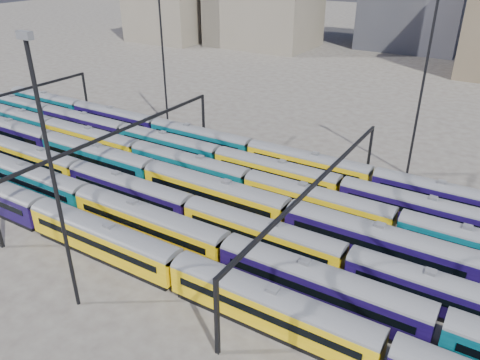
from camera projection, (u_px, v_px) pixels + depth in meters
The scene contains 13 objects.
ground at pixel (240, 217), 59.85m from camera, with size 500.00×500.00×0.00m, color #453E3A.
rake_0 at pixel (387, 352), 36.61m from camera, with size 124.30×3.03×5.10m.
rake_1 at pixel (226, 248), 48.98m from camera, with size 127.30×3.10×5.23m.
rake_2 at pixel (190, 208), 56.85m from camera, with size 119.12×2.91×4.89m.
rake_3 at pixel (288, 213), 55.49m from camera, with size 127.96×3.12×5.26m.
rake_4 at pixel (189, 164), 68.08m from camera, with size 140.08×2.93×4.92m.
rake_5 at pixel (276, 170), 66.45m from camera, with size 136.42×2.85×4.79m.
rake_6 at pixel (307, 162), 68.99m from camera, with size 136.39×2.85×4.79m.
gantry_1 at pixel (120, 138), 66.14m from camera, with size 0.35×40.35×8.03m.
gantry_2 at pixel (317, 190), 52.11m from camera, with size 0.35×40.35×8.03m.
mast_1 at pixel (163, 52), 84.33m from camera, with size 1.40×0.50×25.60m.
mast_2 at pixel (53, 175), 39.16m from camera, with size 1.40×0.50×25.60m.
mast_3 at pixel (423, 84), 64.80m from camera, with size 1.40×0.50×25.60m.
Camera 1 is at (26.81, -43.74, 31.19)m, focal length 35.00 mm.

